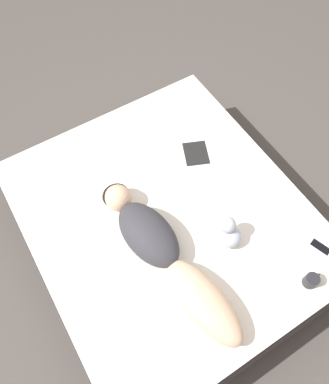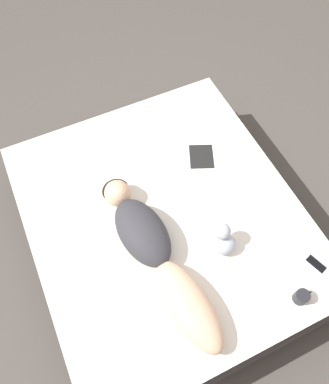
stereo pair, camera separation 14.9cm
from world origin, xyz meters
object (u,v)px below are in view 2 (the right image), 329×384
Objects in this scene: open_magazine at (184,157)px; coffee_mug at (302,297)px; cell_phone at (316,264)px; person at (155,253)px.

coffee_mug reaches higher than open_magazine.
open_magazine is 1.17m from cell_phone.
person reaches higher than open_magazine.
coffee_mug reaches higher than cell_phone.
person is 0.92m from coffee_mug.
open_magazine is at bearing 43.83° from person.
cell_phone is at bearing -34.09° from person.
person is 0.82m from open_magazine.
person is at bearing -106.25° from open_magazine.
open_magazine is 3.72× the size of cell_phone.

